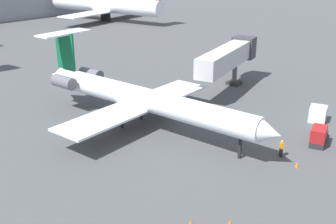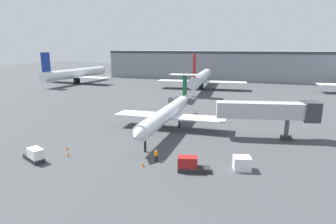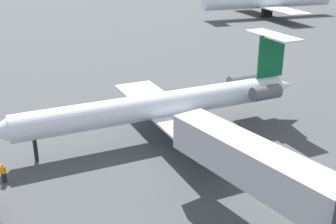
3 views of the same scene
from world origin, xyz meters
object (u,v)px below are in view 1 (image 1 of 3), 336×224
Objects in this scene: parked_airliner_centre at (106,5)px; baggage_tug_lead at (319,136)px; cargo_container_uld at (318,114)px; jet_bridge at (230,56)px; traffic_cone_mid at (191,223)px; traffic_cone_near at (297,165)px; regional_jet at (137,97)px; traffic_cone_far at (230,223)px; ground_crew_marshaller at (281,148)px.

baggage_tug_lead is at bearing -117.16° from parked_airliner_centre.
cargo_container_uld is 82.42m from parked_airliner_centre.
jet_bridge is 33.31m from traffic_cone_mid.
traffic_cone_near is at bearing -174.78° from baggage_tug_lead.
regional_jet is 1.94× the size of jet_bridge.
traffic_cone_near is (-15.70, -17.68, -4.51)m from jet_bridge.
jet_bridge is 32.84m from traffic_cone_far.
parked_airliner_centre is at bearing 53.76° from traffic_cone_far.
jet_bridge is 0.45× the size of parked_airliner_centre.
ground_crew_marshaller is at bearing -133.30° from jet_bridge.
regional_jet is at bearing 102.26° from ground_crew_marshaller.
baggage_tug_lead reaches higher than ground_crew_marshaller.
ground_crew_marshaller is 5.37m from baggage_tug_lead.
traffic_cone_far is 97.32m from parked_airliner_centre.
parked_airliner_centre is at bearing 59.53° from traffic_cone_near.
regional_jet is at bearing -128.79° from parked_airliner_centre.
jet_bridge is at bearing -116.60° from parked_airliner_centre.
traffic_cone_mid is at bearing -179.16° from ground_crew_marshaller.
traffic_cone_far is (-23.66, -3.34, -0.59)m from cargo_container_uld.
baggage_tug_lead is at bearing -156.87° from cargo_container_uld.
parked_airliner_centre is (30.31, 60.53, -0.36)m from jet_bridge.
traffic_cone_far is (-27.17, -17.89, -4.51)m from jet_bridge.
jet_bridge is 24.07m from traffic_cone_near.
traffic_cone_far is at bearing -178.98° from traffic_cone_near.
cargo_container_uld is at bearing -103.56° from jet_bridge.
jet_bridge reaches higher than ground_crew_marshaller.
cargo_container_uld is at bearing 23.13° from baggage_tug_lead.
traffic_cone_far is (-11.47, -0.20, 0.00)m from traffic_cone_near.
parked_airliner_centre is at bearing 52.14° from traffic_cone_mid.
ground_crew_marshaller is at bearing 163.08° from baggage_tug_lead.
ground_crew_marshaller is 3.07× the size of traffic_cone_mid.
baggage_tug_lead is at bearing 2.49° from traffic_cone_far.
baggage_tug_lead is at bearing -63.74° from regional_jet.
traffic_cone_near is at bearing -120.47° from parked_airliner_centre.
cargo_container_uld is at bearing -45.47° from regional_jet.
traffic_cone_near is (2.40, -17.96, -3.16)m from regional_jet.
ground_crew_marshaller is at bearing 64.00° from traffic_cone_near.
regional_jet is 12.80× the size of cargo_container_uld.
ground_crew_marshaller is 2.44m from traffic_cone_near.
regional_jet reaches higher than traffic_cone_far.
cargo_container_uld is 4.56× the size of traffic_cone_far.
regional_jet is at bearing 179.11° from jet_bridge.
jet_bridge is 3.93× the size of baggage_tug_lead.
regional_jet is 19.65m from traffic_cone_mid.
cargo_container_uld is 0.07× the size of parked_airliner_centre.
baggage_tug_lead is at bearing -119.07° from jet_bridge.
jet_bridge is 9.81× the size of ground_crew_marshaller.
parked_airliner_centre reaches higher than traffic_cone_mid.
traffic_cone_far is (-9.07, -18.17, -3.16)m from regional_jet.
traffic_cone_mid is (-14.34, -0.21, -0.58)m from ground_crew_marshaller.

